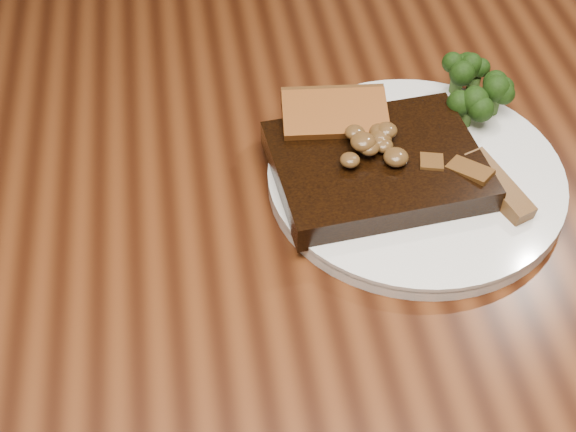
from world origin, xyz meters
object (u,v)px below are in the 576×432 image
chair_far (123,69)px  plate (415,179)px  steak (377,167)px  potato_wedges (474,153)px  garlic_bread (334,133)px  dining_table (297,301)px

chair_far → plate: size_ratio=3.32×
steak → potato_wedges: bearing=-1.1°
chair_far → garlic_bread: chair_far is taller
dining_table → chair_far: 0.66m
plate → steak: bearing=177.9°
plate → steak: steak is taller
plate → garlic_bread: 0.09m
dining_table → garlic_bread: (0.05, 0.11, 0.12)m
chair_far → steak: size_ratio=4.92×
dining_table → potato_wedges: size_ratio=15.61×
dining_table → potato_wedges: (0.17, 0.06, 0.12)m
steak → potato_wedges: steak is taller
garlic_bread → potato_wedges: potato_wedges is taller
chair_far → plate: bearing=100.8°
chair_far → steak: chair_far is taller
garlic_bread → steak: bearing=-56.3°
dining_table → garlic_bread: garlic_bread is taller
dining_table → steak: (0.08, 0.05, 0.12)m
dining_table → potato_wedges: 0.22m
chair_far → dining_table: bearing=89.3°
chair_far → plate: chair_far is taller
steak → garlic_bread: size_ratio=1.90×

